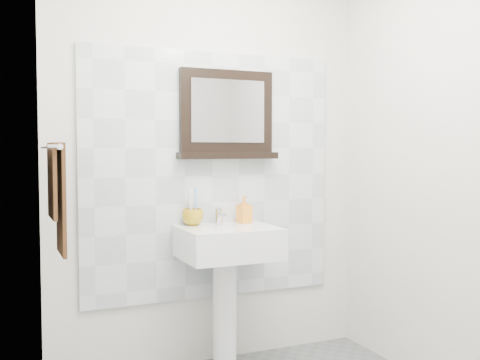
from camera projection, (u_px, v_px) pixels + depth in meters
name	position (u px, v px, depth m)	size (l,w,h in m)	color
back_wall	(211.00, 159.00, 3.44)	(2.00, 0.01, 2.50)	silver
left_wall	(62.00, 166.00, 2.04)	(0.01, 2.20, 2.50)	silver
right_wall	(473.00, 161.00, 2.84)	(0.01, 2.20, 2.50)	silver
splashback	(212.00, 176.00, 3.44)	(1.60, 0.02, 1.50)	silver
pedestal_sink	(228.00, 258.00, 3.27)	(0.55, 0.44, 0.96)	white
toothbrush_cup	(193.00, 217.00, 3.32)	(0.12, 0.12, 0.10)	#B18A14
toothbrushes	(193.00, 205.00, 3.32)	(0.05, 0.04, 0.21)	white
soap_dispenser	(244.00, 209.00, 3.43)	(0.07, 0.08, 0.16)	orange
framed_mirror	(227.00, 117.00, 3.43)	(0.64, 0.11, 0.54)	black
towel_bar	(55.00, 147.00, 2.74)	(0.07, 0.40, 0.03)	silver
hand_towel	(57.00, 190.00, 2.75)	(0.06, 0.30, 0.55)	#341E0E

